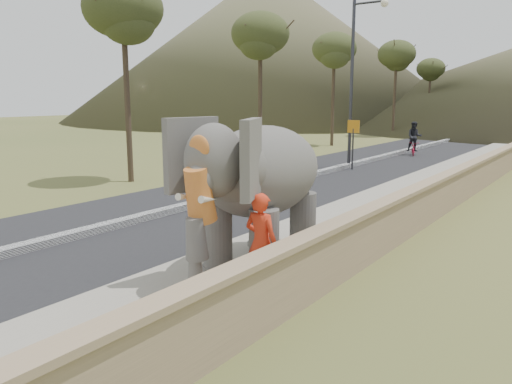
# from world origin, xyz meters

# --- Properties ---
(ground) EXTENTS (160.00, 160.00, 0.00)m
(ground) POSITION_xyz_m (0.00, 0.00, 0.00)
(ground) COLOR olive
(ground) RESTS_ON ground
(road) EXTENTS (7.00, 120.00, 0.03)m
(road) POSITION_xyz_m (-5.00, 10.00, 0.01)
(road) COLOR black
(road) RESTS_ON ground
(median) EXTENTS (0.35, 120.00, 0.22)m
(median) POSITION_xyz_m (-5.00, 10.00, 0.11)
(median) COLOR black
(median) RESTS_ON ground
(walkway) EXTENTS (3.00, 120.00, 0.15)m
(walkway) POSITION_xyz_m (0.00, 10.00, 0.07)
(walkway) COLOR #9E9687
(walkway) RESTS_ON ground
(parapet) EXTENTS (0.30, 120.00, 1.10)m
(parapet) POSITION_xyz_m (1.65, 10.00, 0.55)
(parapet) COLOR tan
(parapet) RESTS_ON ground
(lamppost) EXTENTS (1.76, 0.36, 8.00)m
(lamppost) POSITION_xyz_m (-4.69, 14.13, 4.87)
(lamppost) COLOR #2D2E32
(lamppost) RESTS_ON ground
(signboard) EXTENTS (0.60, 0.08, 2.40)m
(signboard) POSITION_xyz_m (-4.50, 13.46, 1.64)
(signboard) COLOR #2D2D33
(signboard) RESTS_ON ground
(hill_left) EXTENTS (60.00, 60.00, 22.00)m
(hill_left) POSITION_xyz_m (-38.00, 55.00, 11.00)
(hill_left) COLOR brown
(hill_left) RESTS_ON ground
(elephant_and_man) EXTENTS (2.54, 4.30, 2.96)m
(elephant_and_man) POSITION_xyz_m (0.02, -0.55, 1.62)
(elephant_and_man) COLOR slate
(elephant_and_man) RESTS_ON ground
(motorcyclist) EXTENTS (1.05, 1.66, 2.04)m
(motorcyclist) POSITION_xyz_m (-4.08, 21.16, 0.85)
(motorcyclist) COLOR maroon
(motorcyclist) RESTS_ON ground
(trees) EXTENTS (48.42, 44.01, 8.56)m
(trees) POSITION_xyz_m (-0.28, 27.37, 3.86)
(trees) COLOR #473828
(trees) RESTS_ON ground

